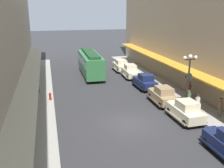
% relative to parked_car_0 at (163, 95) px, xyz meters
% --- Properties ---
extents(ground_plane, '(200.00, 200.00, 0.00)m').
position_rel_parked_car_0_xyz_m(ground_plane, '(-4.74, -3.75, -0.94)').
color(ground_plane, '#2D2D30').
extents(sidewalk_left, '(3.00, 60.00, 0.15)m').
position_rel_parked_car_0_xyz_m(sidewalk_left, '(-12.24, -3.75, -0.87)').
color(sidewalk_left, '#99968E').
rests_on(sidewalk_left, ground).
extents(sidewalk_right, '(3.00, 60.00, 0.15)m').
position_rel_parked_car_0_xyz_m(sidewalk_right, '(2.76, -3.75, -0.87)').
color(sidewalk_right, '#99968E').
rests_on(sidewalk_right, ground).
extents(parked_car_0, '(2.19, 4.28, 1.84)m').
position_rel_parked_car_0_xyz_m(parked_car_0, '(0.00, 0.00, 0.00)').
color(parked_car_0, '#997F5B').
rests_on(parked_car_0, ground).
extents(parked_car_2, '(2.19, 4.28, 1.84)m').
position_rel_parked_car_0_xyz_m(parked_car_2, '(0.14, -4.20, 0.00)').
color(parked_car_2, beige).
rests_on(parked_car_2, ground).
extents(parked_car_3, '(2.27, 4.31, 1.84)m').
position_rel_parked_car_0_xyz_m(parked_car_3, '(0.08, 10.54, 0.00)').
color(parked_car_3, beige).
rests_on(parked_car_3, ground).
extents(parked_car_4, '(2.19, 4.28, 1.84)m').
position_rel_parked_car_0_xyz_m(parked_car_4, '(-0.15, 14.69, 0.00)').
color(parked_car_4, beige).
rests_on(parked_car_4, ground).
extents(parked_car_5, '(2.25, 4.30, 1.84)m').
position_rel_parked_car_0_xyz_m(parked_car_5, '(0.15, 5.27, 0.00)').
color(parked_car_5, '#19234C').
rests_on(parked_car_5, ground).
extents(streetcar, '(2.69, 9.65, 3.46)m').
position_rel_parked_car_0_xyz_m(streetcar, '(-5.14, 13.23, 0.96)').
color(streetcar, '#33723F').
rests_on(streetcar, ground).
extents(lamp_post_with_clock, '(1.42, 0.44, 5.16)m').
position_rel_parked_car_0_xyz_m(lamp_post_with_clock, '(1.66, -1.78, 2.04)').
color(lamp_post_with_clock, black).
rests_on(lamp_post_with_clock, sidewalk_right).
extents(fire_hydrant, '(0.24, 0.24, 0.82)m').
position_rel_parked_car_0_xyz_m(fire_hydrant, '(-11.09, 3.55, -0.38)').
color(fire_hydrant, '#B21E19').
rests_on(fire_hydrant, sidewalk_left).
extents(pedestrian_0, '(0.36, 0.28, 1.67)m').
position_rel_parked_car_0_xyz_m(pedestrian_0, '(1.96, -3.14, 0.07)').
color(pedestrian_0, '#2D2D33').
rests_on(pedestrian_0, sidewalk_right).
extents(pedestrian_1, '(0.36, 0.24, 1.64)m').
position_rel_parked_car_0_xyz_m(pedestrian_1, '(1.93, -1.65, 0.05)').
color(pedestrian_1, '#4C4238').
rests_on(pedestrian_1, sidewalk_right).
extents(pedestrian_2, '(0.36, 0.28, 1.67)m').
position_rel_parked_car_0_xyz_m(pedestrian_2, '(3.53, 0.88, 0.07)').
color(pedestrian_2, '#4C4238').
rests_on(pedestrian_2, sidewalk_right).
extents(pedestrian_3, '(0.36, 0.24, 1.64)m').
position_rel_parked_car_0_xyz_m(pedestrian_3, '(-12.74, 9.47, 0.05)').
color(pedestrian_3, slate).
rests_on(pedestrian_3, sidewalk_left).
extents(pedestrian_4, '(0.36, 0.28, 1.67)m').
position_rel_parked_car_0_xyz_m(pedestrian_4, '(-12.35, 6.43, 0.07)').
color(pedestrian_4, '#2D2D33').
rests_on(pedestrian_4, sidewalk_left).
extents(pedestrian_5, '(0.36, 0.28, 1.67)m').
position_rel_parked_car_0_xyz_m(pedestrian_5, '(3.42, -4.44, 0.07)').
color(pedestrian_5, slate).
rests_on(pedestrian_5, sidewalk_right).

